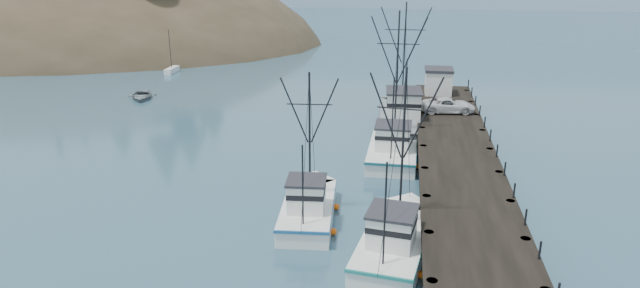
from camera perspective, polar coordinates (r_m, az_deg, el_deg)
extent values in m
plane|color=#2A4A5E|center=(34.19, -9.14, -11.07)|extent=(400.00, 400.00, 0.00)
cube|color=black|center=(46.85, 13.45, -0.58)|extent=(6.00, 44.00, 0.50)
cylinder|color=black|center=(33.23, 10.73, -10.13)|extent=(0.56, 0.56, 2.00)
cylinder|color=black|center=(33.91, 19.68, -10.36)|extent=(0.56, 0.56, 2.00)
cylinder|color=black|center=(37.69, 10.52, -6.47)|extent=(0.56, 0.56, 2.00)
cylinder|color=black|center=(38.29, 18.36, -6.75)|extent=(0.56, 0.56, 2.00)
cylinder|color=black|center=(42.27, 10.35, -3.60)|extent=(0.56, 0.56, 2.00)
cylinder|color=black|center=(42.80, 17.33, -3.89)|extent=(0.56, 0.56, 2.00)
cylinder|color=black|center=(46.93, 10.22, -1.29)|extent=(0.56, 0.56, 2.00)
cylinder|color=black|center=(47.41, 16.51, -1.58)|extent=(0.56, 0.56, 2.00)
cylinder|color=black|center=(51.66, 10.11, 0.60)|extent=(0.56, 0.56, 2.00)
cylinder|color=black|center=(52.10, 15.83, 0.32)|extent=(0.56, 0.56, 2.00)
cylinder|color=black|center=(56.44, 10.02, 2.17)|extent=(0.56, 0.56, 2.00)
cylinder|color=black|center=(56.84, 15.27, 1.90)|extent=(0.56, 0.56, 2.00)
cylinder|color=black|center=(61.25, 9.95, 3.50)|extent=(0.56, 0.56, 2.00)
cylinder|color=black|center=(61.62, 14.79, 3.24)|extent=(0.56, 0.56, 2.00)
cylinder|color=black|center=(66.09, 9.88, 4.63)|extent=(0.56, 0.56, 2.00)
cylinder|color=black|center=(66.43, 14.38, 4.39)|extent=(0.56, 0.56, 2.00)
ellipsoid|color=#382D1E|center=(134.63, -28.08, 6.84)|extent=(132.00, 78.00, 51.00)
ellipsoid|color=black|center=(140.16, -29.06, 8.76)|extent=(109.20, 62.40, 41.60)
cube|color=beige|center=(97.90, -20.91, 8.50)|extent=(4.00, 5.00, 2.80)
cube|color=beige|center=(104.31, -22.78, 8.85)|extent=(4.00, 5.00, 2.80)
cube|color=beige|center=(101.32, -17.28, 9.20)|extent=(4.00, 5.00, 2.80)
cube|color=#9EB2C6|center=(198.84, 8.90, 13.75)|extent=(360.00, 40.00, 26.00)
cube|color=white|center=(86.07, -14.59, 7.11)|extent=(1.00, 3.50, 0.90)
cylinder|color=black|center=(85.55, -14.75, 9.01)|extent=(0.08, 0.08, 6.00)
cube|color=white|center=(95.46, -9.85, 8.55)|extent=(1.00, 3.50, 0.90)
cylinder|color=black|center=(95.00, -9.95, 10.27)|extent=(0.08, 0.08, 6.00)
cube|color=white|center=(98.40, -11.58, 8.75)|extent=(1.00, 3.50, 0.90)
cylinder|color=black|center=(97.95, -11.69, 10.41)|extent=(0.08, 0.08, 6.00)
cube|color=white|center=(94.99, -13.35, 8.27)|extent=(1.00, 3.50, 0.90)
cylinder|color=black|center=(94.52, -13.48, 9.99)|extent=(0.08, 0.08, 6.00)
cube|color=white|center=(98.90, -17.25, 8.34)|extent=(1.00, 3.50, 0.90)
cylinder|color=black|center=(98.46, -17.42, 9.99)|extent=(0.08, 0.08, 6.00)
cube|color=white|center=(96.54, -14.63, 8.33)|extent=(1.00, 3.50, 0.90)
cylinder|color=black|center=(96.09, -14.77, 10.03)|extent=(0.08, 0.08, 6.00)
cube|color=white|center=(34.21, 7.44, -10.10)|extent=(4.88, 9.46, 1.60)
cube|color=white|center=(38.18, 8.67, -6.93)|extent=(3.48, 3.48, 1.60)
cube|color=#1C706A|center=(33.88, 7.49, -9.06)|extent=(4.98, 9.70, 0.18)
cube|color=silver|center=(32.38, 7.19, -8.34)|extent=(2.83, 2.90, 1.90)
cube|color=#26262B|center=(31.93, 7.27, -6.70)|extent=(3.07, 3.16, 0.16)
cylinder|color=black|center=(33.19, 8.27, -0.50)|extent=(0.14, 0.14, 9.56)
cylinder|color=black|center=(29.49, 6.51, -7.01)|extent=(0.10, 0.10, 5.73)
cube|color=white|center=(37.86, -1.18, -6.94)|extent=(3.82, 8.29, 1.60)
cube|color=white|center=(41.52, -0.63, -4.52)|extent=(3.25, 3.25, 1.60)
cube|color=navy|center=(37.56, -1.19, -5.97)|extent=(3.90, 8.50, 0.18)
cube|color=silver|center=(36.19, -1.36, -5.15)|extent=(2.44, 2.44, 1.90)
cube|color=#26262B|center=(35.78, -1.38, -3.64)|extent=(2.64, 2.66, 0.16)
cylinder|color=black|center=(37.15, -1.05, 0.86)|extent=(0.14, 0.14, 8.39)
cylinder|color=black|center=(33.67, -1.74, -4.14)|extent=(0.10, 0.10, 5.03)
cube|color=white|center=(49.50, 7.30, -0.74)|extent=(4.16, 10.33, 1.60)
cube|color=white|center=(54.35, 7.57, 1.04)|extent=(3.95, 3.95, 1.60)
cube|color=#164E59|center=(49.27, 7.33, 0.03)|extent=(4.24, 10.59, 0.18)
cube|color=silver|center=(47.69, 7.30, 0.72)|extent=(2.82, 2.95, 1.90)
cube|color=#26262B|center=(47.39, 7.36, 1.90)|extent=(3.06, 3.22, 0.16)
cylinder|color=black|center=(49.32, 7.69, 6.75)|extent=(0.14, 0.14, 10.95)
cylinder|color=black|center=(44.50, 7.26, 2.54)|extent=(0.10, 0.10, 6.57)
cube|color=slate|center=(56.23, 8.17, 1.94)|extent=(4.90, 12.73, 2.20)
cube|color=slate|center=(62.26, 8.00, 3.61)|extent=(4.35, 4.35, 2.20)
cube|color=black|center=(55.95, 8.21, 2.92)|extent=(5.00, 13.05, 0.18)
cube|color=silver|center=(54.03, 8.33, 3.88)|extent=(3.20, 3.67, 2.60)
cube|color=#26262B|center=(53.69, 8.40, 5.31)|extent=(3.47, 4.00, 0.16)
cylinder|color=black|center=(56.65, 8.40, 8.62)|extent=(0.14, 0.14, 10.41)
cylinder|color=black|center=(50.47, 8.55, 4.95)|extent=(0.10, 0.10, 6.25)
cube|color=silver|center=(63.71, 11.75, 6.06)|extent=(2.80, 3.00, 2.50)
cube|color=#26262B|center=(63.42, 11.83, 7.30)|extent=(3.00, 3.20, 0.30)
imported|color=silver|center=(56.48, 12.72, 3.80)|extent=(5.31, 2.92, 1.41)
imported|color=slate|center=(71.80, -17.42, 4.35)|extent=(4.95, 5.77, 1.01)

